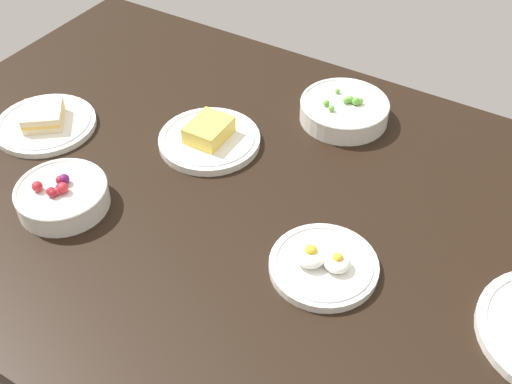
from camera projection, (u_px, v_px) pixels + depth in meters
dining_table at (256, 208)px, 113.06cm from camera, size 147.76×94.92×4.00cm
plate_eggs at (323, 264)px, 99.36cm from camera, size 17.34×17.34×5.01cm
bowl_berries at (62, 195)px, 109.13cm from camera, size 15.94×15.94×5.89cm
bowl_peas at (344, 110)px, 127.59cm from camera, size 17.92×17.92×5.49cm
plate_sandwich at (45, 122)px, 126.31cm from camera, size 19.96×19.96×4.43cm
plate_cheese at (209, 138)px, 122.43cm from camera, size 19.74×19.74×4.93cm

